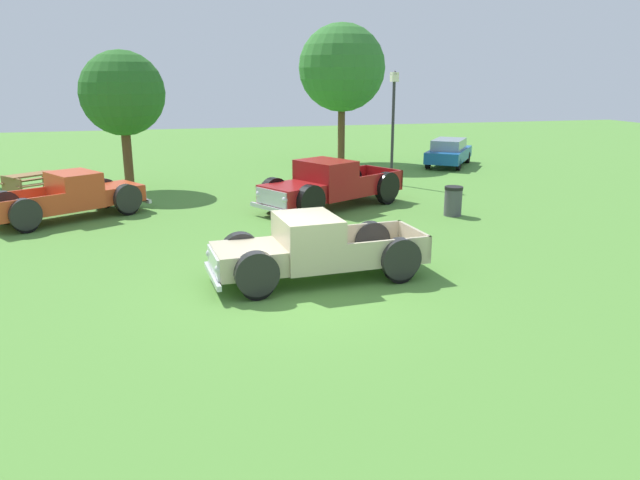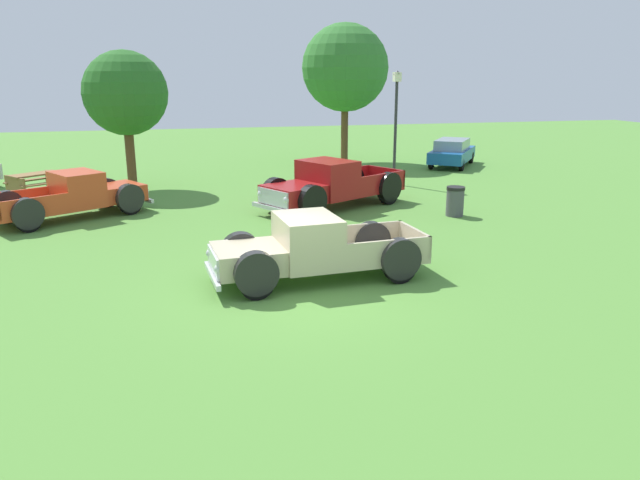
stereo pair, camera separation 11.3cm
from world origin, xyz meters
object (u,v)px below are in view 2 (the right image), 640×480
object	(u,v)px
pickup_truck_behind_left	(80,195)
trash_can	(455,201)
pickup_truck_foreground	(305,250)
sedan_distant_b	(452,152)
oak_tree_east	(345,68)
picnic_table	(36,181)
pickup_truck_behind_right	(326,186)
oak_tree_west	(125,94)
lamp_post_near	(396,126)

from	to	relation	value
pickup_truck_behind_left	trash_can	distance (m)	12.00
pickup_truck_foreground	sedan_distant_b	xyz separation A→B (m)	(10.71, 14.98, -0.00)
oak_tree_east	pickup_truck_behind_left	bearing A→B (deg)	-139.67
pickup_truck_foreground	picnic_table	size ratio (longest dim) A/B	2.10
pickup_truck_behind_left	sedan_distant_b	world-z (taller)	pickup_truck_behind_left
pickup_truck_foreground	pickup_truck_behind_left	bearing A→B (deg)	126.25
sedan_distant_b	trash_can	distance (m)	11.00
picnic_table	oak_tree_east	size ratio (longest dim) A/B	0.34
pickup_truck_behind_right	oak_tree_west	xyz separation A→B (m)	(-6.55, 5.37, 2.91)
pickup_truck_behind_left	picnic_table	world-z (taller)	pickup_truck_behind_left
picnic_table	trash_can	xyz separation A→B (m)	(13.86, -7.22, -0.01)
picnic_table	trash_can	bearing A→B (deg)	-27.52
pickup_truck_behind_left	oak_tree_west	size ratio (longest dim) A/B	0.93
pickup_truck_behind_left	pickup_truck_foreground	bearing A→B (deg)	-53.75
pickup_truck_behind_right	picnic_table	distance (m)	11.38
picnic_table	oak_tree_west	size ratio (longest dim) A/B	0.44
pickup_truck_foreground	sedan_distant_b	size ratio (longest dim) A/B	1.18
lamp_post_near	picnic_table	size ratio (longest dim) A/B	1.95
trash_can	oak_tree_east	size ratio (longest dim) A/B	0.14
picnic_table	lamp_post_near	bearing A→B (deg)	-5.48
picnic_table	trash_can	world-z (taller)	trash_can
pickup_truck_foreground	pickup_truck_behind_right	world-z (taller)	pickup_truck_behind_right
trash_can	oak_tree_west	xyz separation A→B (m)	(-10.34, 7.31, 3.21)
pickup_truck_behind_left	oak_tree_west	xyz separation A→B (m)	(1.35, 4.62, 3.00)
oak_tree_east	oak_tree_west	xyz separation A→B (m)	(-10.21, -5.19, -1.00)
pickup_truck_foreground	oak_tree_west	size ratio (longest dim) A/B	0.92
oak_tree_east	oak_tree_west	size ratio (longest dim) A/B	1.29
pickup_truck_behind_left	picnic_table	bearing A→B (deg)	115.61
lamp_post_near	picnic_table	bearing A→B (deg)	174.52
pickup_truck_foreground	pickup_truck_behind_left	size ratio (longest dim) A/B	0.99
pickup_truck_foreground	sedan_distant_b	bearing A→B (deg)	54.44
pickup_truck_foreground	oak_tree_west	xyz separation A→B (m)	(-4.30, 12.33, 3.00)
sedan_distant_b	lamp_post_near	distance (m)	6.34
pickup_truck_behind_right	trash_can	bearing A→B (deg)	-27.10
pickup_truck_foreground	lamp_post_near	world-z (taller)	lamp_post_near
pickup_truck_foreground	picnic_table	bearing A→B (deg)	122.58
lamp_post_near	trash_can	xyz separation A→B (m)	(-0.11, -5.88, -1.91)
pickup_truck_behind_left	trash_can	world-z (taller)	pickup_truck_behind_left
pickup_truck_behind_right	sedan_distant_b	world-z (taller)	pickup_truck_behind_right
lamp_post_near	trash_can	distance (m)	6.18
pickup_truck_behind_right	oak_tree_west	size ratio (longest dim) A/B	1.06
pickup_truck_behind_right	oak_tree_west	bearing A→B (deg)	140.63
pickup_truck_behind_right	sedan_distant_b	distance (m)	11.66
pickup_truck_behind_right	oak_tree_west	distance (m)	8.96
pickup_truck_behind_left	lamp_post_near	bearing A→B (deg)	15.13
pickup_truck_behind_left	pickup_truck_behind_right	bearing A→B (deg)	-5.43
pickup_truck_behind_left	lamp_post_near	distance (m)	12.34
pickup_truck_behind_right	lamp_post_near	world-z (taller)	lamp_post_near
lamp_post_near	picnic_table	distance (m)	14.17
pickup_truck_foreground	pickup_truck_behind_left	world-z (taller)	pickup_truck_behind_left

